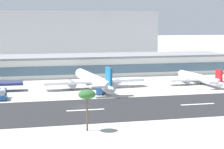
# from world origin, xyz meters

# --- Properties ---
(ground_plane) EXTENTS (1400.00, 1400.00, 0.00)m
(ground_plane) POSITION_xyz_m (0.00, 0.00, 0.00)
(ground_plane) COLOR #B2AFA8
(runway_strip) EXTENTS (800.00, 35.40, 0.08)m
(runway_strip) POSITION_xyz_m (0.00, -5.62, 0.04)
(runway_strip) COLOR #262628
(runway_strip) RESTS_ON ground_plane
(runway_centreline_dash_4) EXTENTS (12.00, 1.20, 0.01)m
(runway_centreline_dash_4) POSITION_xyz_m (0.31, -5.62, 0.09)
(runway_centreline_dash_4) COLOR white
(runway_centreline_dash_4) RESTS_ON runway_strip
(runway_centreline_dash_5) EXTENTS (12.00, 1.20, 0.01)m
(runway_centreline_dash_5) POSITION_xyz_m (38.52, -5.62, 0.09)
(runway_centreline_dash_5) COLOR white
(runway_centreline_dash_5) RESTS_ON runway_strip
(terminal_building) EXTENTS (163.20, 29.39, 10.42)m
(terminal_building) POSITION_xyz_m (10.97, 81.29, 5.22)
(terminal_building) COLOR silver
(terminal_building) RESTS_ON ground_plane
(distant_hotel_block) EXTENTS (131.95, 39.68, 35.72)m
(distant_hotel_block) POSITION_xyz_m (20.00, 182.97, 17.86)
(distant_hotel_block) COLOR #BCBCC1
(distant_hotel_block) RESTS_ON ground_plane
(airliner_blue_tail_gate_1) EXTENTS (42.97, 52.21, 10.90)m
(airliner_blue_tail_gate_1) POSITION_xyz_m (11.36, 34.76, 3.47)
(airliner_blue_tail_gate_1) COLOR silver
(airliner_blue_tail_gate_1) RESTS_ON ground_plane
(airliner_red_tail_gate_2) EXTENTS (31.36, 39.05, 8.15)m
(airliner_red_tail_gate_2) POSITION_xyz_m (59.75, 35.71, 2.60)
(airliner_red_tail_gate_2) COLOR white
(airliner_red_tail_gate_2) RESTS_ON ground_plane
(service_fuel_truck_0) EXTENTS (3.12, 8.58, 3.95)m
(service_fuel_truck_0) POSITION_xyz_m (-25.22, 19.17, 2.03)
(service_fuel_truck_0) COLOR #23569E
(service_fuel_truck_0) RESTS_ON ground_plane
(service_box_truck_1) EXTENTS (4.63, 6.46, 3.25)m
(service_box_truck_1) POSITION_xyz_m (11.05, 21.37, 1.79)
(service_box_truck_1) COLOR #23569E
(service_box_truck_1) RESTS_ON ground_plane
(palm_tree_0) EXTENTS (4.39, 4.39, 10.62)m
(palm_tree_0) POSITION_xyz_m (-3.56, -30.12, 9.21)
(palm_tree_0) COLOR brown
(palm_tree_0) RESTS_ON ground_plane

